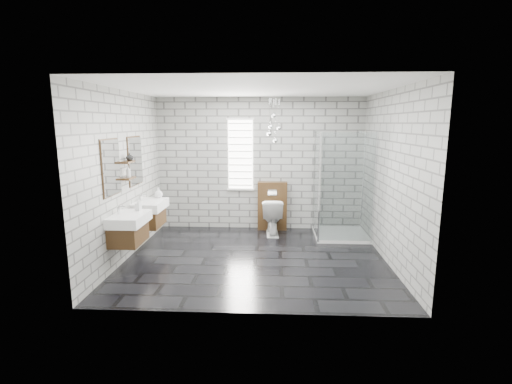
# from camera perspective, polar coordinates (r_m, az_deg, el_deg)

# --- Properties ---
(floor) EXTENTS (4.20, 3.60, 0.02)m
(floor) POSITION_cam_1_polar(r_m,az_deg,el_deg) (6.20, -0.07, -10.21)
(floor) COLOR black
(floor) RESTS_ON ground
(ceiling) EXTENTS (4.20, 3.60, 0.02)m
(ceiling) POSITION_cam_1_polar(r_m,az_deg,el_deg) (5.81, -0.08, 15.72)
(ceiling) COLOR white
(ceiling) RESTS_ON wall_back
(wall_back) EXTENTS (4.20, 0.02, 2.70)m
(wall_back) POSITION_cam_1_polar(r_m,az_deg,el_deg) (7.65, 0.62, 4.28)
(wall_back) COLOR #9F9F9A
(wall_back) RESTS_ON floor
(wall_front) EXTENTS (4.20, 0.02, 2.70)m
(wall_front) POSITION_cam_1_polar(r_m,az_deg,el_deg) (4.07, -1.37, -1.32)
(wall_front) COLOR #9F9F9A
(wall_front) RESTS_ON floor
(wall_left) EXTENTS (0.02, 3.60, 2.70)m
(wall_left) POSITION_cam_1_polar(r_m,az_deg,el_deg) (6.32, -19.57, 2.34)
(wall_left) COLOR #9F9F9A
(wall_left) RESTS_ON floor
(wall_right) EXTENTS (0.02, 3.60, 2.70)m
(wall_right) POSITION_cam_1_polar(r_m,az_deg,el_deg) (6.12, 20.08, 2.05)
(wall_right) COLOR #9F9F9A
(wall_right) RESTS_ON floor
(vanity_left) EXTENTS (0.47, 0.70, 1.57)m
(vanity_left) POSITION_cam_1_polar(r_m,az_deg,el_deg) (5.88, -19.29, -4.13)
(vanity_left) COLOR #452D15
(vanity_left) RESTS_ON wall_left
(vanity_right) EXTENTS (0.47, 0.70, 1.57)m
(vanity_right) POSITION_cam_1_polar(r_m,az_deg,el_deg) (6.75, -16.29, -2.11)
(vanity_right) COLOR #452D15
(vanity_right) RESTS_ON wall_left
(shelf_lower) EXTENTS (0.14, 0.30, 0.03)m
(shelf_lower) POSITION_cam_1_polar(r_m,az_deg,el_deg) (6.25, -19.04, 2.00)
(shelf_lower) COLOR #452D15
(shelf_lower) RESTS_ON wall_left
(shelf_upper) EXTENTS (0.14, 0.30, 0.03)m
(shelf_upper) POSITION_cam_1_polar(r_m,az_deg,el_deg) (6.22, -19.19, 4.37)
(shelf_upper) COLOR #452D15
(shelf_upper) RESTS_ON wall_left
(window) EXTENTS (0.56, 0.05, 1.48)m
(window) POSITION_cam_1_polar(r_m,az_deg,el_deg) (7.63, -2.41, 5.77)
(window) COLOR white
(window) RESTS_ON wall_back
(cistern_panel) EXTENTS (0.60, 0.20, 1.00)m
(cistern_panel) POSITION_cam_1_polar(r_m,az_deg,el_deg) (7.67, 2.52, -2.14)
(cistern_panel) COLOR #452D15
(cistern_panel) RESTS_ON floor
(flush_plate) EXTENTS (0.18, 0.01, 0.12)m
(flush_plate) POSITION_cam_1_polar(r_m,az_deg,el_deg) (7.51, 2.53, -0.09)
(flush_plate) COLOR silver
(flush_plate) RESTS_ON cistern_panel
(shower_enclosure) EXTENTS (1.00, 1.00, 2.03)m
(shower_enclosure) POSITION_cam_1_polar(r_m,az_deg,el_deg) (7.27, 12.33, -3.08)
(shower_enclosure) COLOR white
(shower_enclosure) RESTS_ON floor
(pendant_cluster) EXTENTS (0.27, 0.25, 0.89)m
(pendant_cluster) POSITION_cam_1_polar(r_m,az_deg,el_deg) (7.16, 2.73, 9.73)
(pendant_cluster) COLOR silver
(pendant_cluster) RESTS_ON ceiling
(toilet) EXTENTS (0.43, 0.73, 0.72)m
(toilet) POSITION_cam_1_polar(r_m,az_deg,el_deg) (7.38, 2.50, -3.77)
(toilet) COLOR white
(toilet) RESTS_ON floor
(soap_bottle_a) EXTENTS (0.09, 0.10, 0.17)m
(soap_bottle_a) POSITION_cam_1_polar(r_m,az_deg,el_deg) (6.03, -17.64, -1.94)
(soap_bottle_a) COLOR #B2B2B2
(soap_bottle_a) RESTS_ON vanity_left
(soap_bottle_b) EXTENTS (0.19, 0.19, 0.19)m
(soap_bottle_b) POSITION_cam_1_polar(r_m,az_deg,el_deg) (6.95, -14.78, -0.10)
(soap_bottle_b) COLOR #B2B2B2
(soap_bottle_b) RESTS_ON vanity_right
(soap_bottle_c) EXTENTS (0.08, 0.08, 0.19)m
(soap_bottle_c) POSITION_cam_1_polar(r_m,az_deg,el_deg) (6.22, -19.06, 2.98)
(soap_bottle_c) COLOR #B2B2B2
(soap_bottle_c) RESTS_ON shelf_lower
(vase) EXTENTS (0.15, 0.15, 0.12)m
(vase) POSITION_cam_1_polar(r_m,az_deg,el_deg) (6.28, -18.86, 5.15)
(vase) COLOR #B2B2B2
(vase) RESTS_ON shelf_upper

